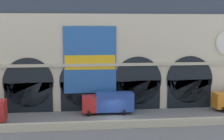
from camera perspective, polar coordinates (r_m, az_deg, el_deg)
ground_plane at (r=45.97m, az=0.56°, el=-8.50°), size 200.00×200.00×0.00m
quay_parapet_wall at (r=41.80m, az=1.29°, el=-9.44°), size 90.00×0.70×0.98m
station_building at (r=52.22m, az=-0.50°, el=3.12°), size 42.78×6.27×17.81m
box_truck_center at (r=48.22m, az=-0.62°, el=-5.65°), size 7.50×2.91×3.12m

